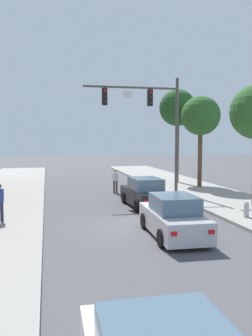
# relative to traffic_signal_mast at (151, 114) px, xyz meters

# --- Properties ---
(ground_plane) EXTENTS (120.00, 120.00, 0.00)m
(ground_plane) POSITION_rel_traffic_signal_mast_xyz_m (-2.85, -7.63, -5.33)
(ground_plane) COLOR #4C4C51
(traffic_signal_mast) EXTENTS (6.26, 0.38, 7.50)m
(traffic_signal_mast) POSITION_rel_traffic_signal_mast_xyz_m (0.00, 0.00, 0.00)
(traffic_signal_mast) COLOR #514C47
(traffic_signal_mast) RESTS_ON sidewalk_right
(car_lead_black) EXTENTS (1.97, 4.30, 1.60)m
(car_lead_black) POSITION_rel_traffic_signal_mast_xyz_m (-1.46, -3.72, -4.60)
(car_lead_black) COLOR black
(car_lead_black) RESTS_ON ground
(car_following_silver) EXTENTS (1.96, 4.30, 1.60)m
(car_following_silver) POSITION_rel_traffic_signal_mast_xyz_m (-1.99, -9.60, -4.60)
(car_following_silver) COLOR #B7B7BC
(car_following_silver) RESTS_ON ground
(pedestrian_crossing_road) EXTENTS (0.36, 0.22, 1.64)m
(pedestrian_crossing_road) POSITION_rel_traffic_signal_mast_xyz_m (-2.11, 1.37, -4.41)
(pedestrian_crossing_road) COLOR brown
(pedestrian_crossing_road) RESTS_ON ground
(fire_hydrant) EXTENTS (0.48, 0.24, 0.72)m
(fire_hydrant) POSITION_rel_traffic_signal_mast_xyz_m (2.22, -7.79, -4.82)
(fire_hydrant) COLOR #B2B2B7
(fire_hydrant) RESTS_ON sidewalk_right
(street_tree_second) EXTENTS (2.87, 2.87, 6.68)m
(street_tree_second) POSITION_rel_traffic_signal_mast_xyz_m (4.42, 2.21, 0.01)
(street_tree_second) COLOR brown
(street_tree_second) RESTS_ON sidewalk_right
(street_tree_third) EXTENTS (2.95, 2.95, 7.53)m
(street_tree_third) POSITION_rel_traffic_signal_mast_xyz_m (3.76, 5.23, 0.81)
(street_tree_third) COLOR brown
(street_tree_third) RESTS_ON sidewalk_right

